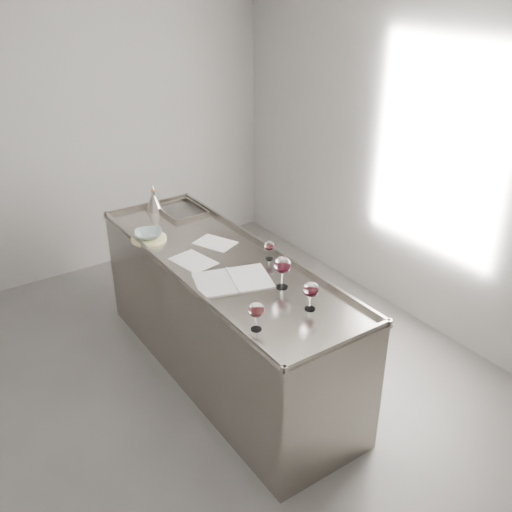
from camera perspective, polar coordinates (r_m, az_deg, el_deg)
room_shell at (r=3.24m, az=-8.39°, el=2.44°), size 4.54×5.04×2.84m
counter at (r=4.13m, az=-3.21°, el=-6.19°), size 0.77×2.42×0.97m
wine_glass_left at (r=3.11m, az=0.03°, el=-5.46°), size 0.09×0.09×0.17m
wine_glass_middle at (r=3.30m, az=5.51°, el=-3.41°), size 0.09×0.09×0.18m
wine_glass_right at (r=3.50m, az=2.67°, el=-0.99°), size 0.11×0.11×0.21m
wine_glass_small at (r=3.86m, az=1.34°, el=0.97°), size 0.07×0.07×0.14m
notebook at (r=3.63m, az=-2.33°, el=-2.47°), size 0.55×0.46×0.02m
loose_paper_top at (r=4.14m, az=-4.10°, el=1.32°), size 0.30×0.34×0.00m
loose_paper_under at (r=3.89m, az=-6.29°, el=-0.50°), size 0.26×0.34×0.00m
trivet at (r=4.25m, az=-10.67°, el=1.72°), size 0.32×0.32×0.02m
ceramic_bowl at (r=4.23m, az=-10.71°, el=2.14°), size 0.25×0.25×0.05m
wine_funnel at (r=4.75m, az=-10.17°, el=5.30°), size 0.15×0.15×0.22m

